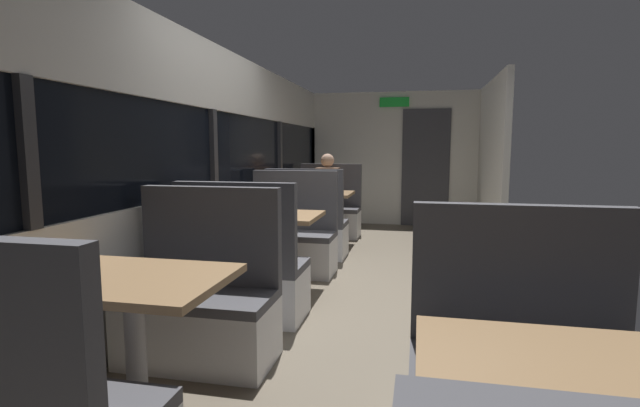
# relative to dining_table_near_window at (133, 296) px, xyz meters

# --- Properties ---
(ground_plane) EXTENTS (3.30, 9.20, 0.02)m
(ground_plane) POSITION_rel_dining_table_near_window_xyz_m (0.89, 2.09, -0.65)
(ground_plane) COLOR #665B4C
(carriage_window_panel_left) EXTENTS (0.09, 8.48, 2.30)m
(carriage_window_panel_left) POSITION_rel_dining_table_near_window_xyz_m (-0.56, 2.09, 0.47)
(carriage_window_panel_left) COLOR beige
(carriage_window_panel_left) RESTS_ON ground_plane
(carriage_end_bulkhead) EXTENTS (2.90, 0.11, 2.30)m
(carriage_end_bulkhead) POSITION_rel_dining_table_near_window_xyz_m (0.95, 6.28, 0.50)
(carriage_end_bulkhead) COLOR beige
(carriage_end_bulkhead) RESTS_ON ground_plane
(carriage_aisle_panel_right) EXTENTS (0.08, 2.40, 2.30)m
(carriage_aisle_panel_right) POSITION_rel_dining_table_near_window_xyz_m (2.34, 5.09, 0.51)
(carriage_aisle_panel_right) COLOR beige
(carriage_aisle_panel_right) RESTS_ON ground_plane
(dining_table_near_window) EXTENTS (0.90, 0.70, 0.74)m
(dining_table_near_window) POSITION_rel_dining_table_near_window_xyz_m (0.00, 0.00, 0.00)
(dining_table_near_window) COLOR #9E9EA3
(dining_table_near_window) RESTS_ON ground_plane
(bench_near_window_facing_entry) EXTENTS (0.95, 0.50, 1.10)m
(bench_near_window_facing_entry) POSITION_rel_dining_table_near_window_xyz_m (0.00, 0.70, -0.31)
(bench_near_window_facing_entry) COLOR silver
(bench_near_window_facing_entry) RESTS_ON ground_plane
(dining_table_mid_window) EXTENTS (0.90, 0.70, 0.74)m
(dining_table_mid_window) POSITION_rel_dining_table_near_window_xyz_m (0.00, 2.14, 0.00)
(dining_table_mid_window) COLOR #9E9EA3
(dining_table_mid_window) RESTS_ON ground_plane
(bench_mid_window_facing_end) EXTENTS (0.95, 0.50, 1.10)m
(bench_mid_window_facing_end) POSITION_rel_dining_table_near_window_xyz_m (0.00, 1.44, -0.31)
(bench_mid_window_facing_end) COLOR silver
(bench_mid_window_facing_end) RESTS_ON ground_plane
(bench_mid_window_facing_entry) EXTENTS (0.95, 0.50, 1.10)m
(bench_mid_window_facing_entry) POSITION_rel_dining_table_near_window_xyz_m (0.00, 2.84, -0.31)
(bench_mid_window_facing_entry) COLOR silver
(bench_mid_window_facing_entry) RESTS_ON ground_plane
(dining_table_far_window) EXTENTS (0.90, 0.70, 0.74)m
(dining_table_far_window) POSITION_rel_dining_table_near_window_xyz_m (0.00, 4.28, 0.00)
(dining_table_far_window) COLOR #9E9EA3
(dining_table_far_window) RESTS_ON ground_plane
(bench_far_window_facing_end) EXTENTS (0.95, 0.50, 1.10)m
(bench_far_window_facing_end) POSITION_rel_dining_table_near_window_xyz_m (0.00, 3.58, -0.31)
(bench_far_window_facing_end) COLOR silver
(bench_far_window_facing_end) RESTS_ON ground_plane
(bench_far_window_facing_entry) EXTENTS (0.95, 0.50, 1.10)m
(bench_far_window_facing_entry) POSITION_rel_dining_table_near_window_xyz_m (0.00, 4.98, -0.31)
(bench_far_window_facing_entry) COLOR silver
(bench_far_window_facing_entry) RESTS_ON ground_plane
(dining_table_front_aisle) EXTENTS (0.90, 0.70, 0.74)m
(dining_table_front_aisle) POSITION_rel_dining_table_near_window_xyz_m (1.79, -0.60, 0.00)
(dining_table_front_aisle) COLOR #9E9EA3
(dining_table_front_aisle) RESTS_ON ground_plane
(bench_front_aisle_facing_entry) EXTENTS (0.95, 0.50, 1.10)m
(bench_front_aisle_facing_entry) POSITION_rel_dining_table_near_window_xyz_m (1.79, 0.10, -0.31)
(bench_front_aisle_facing_entry) COLOR silver
(bench_front_aisle_facing_entry) RESTS_ON ground_plane
(seated_passenger) EXTENTS (0.47, 0.55, 1.26)m
(seated_passenger) POSITION_rel_dining_table_near_window_xyz_m (0.00, 4.91, -0.10)
(seated_passenger) COLOR #26262D
(seated_passenger) RESTS_ON ground_plane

